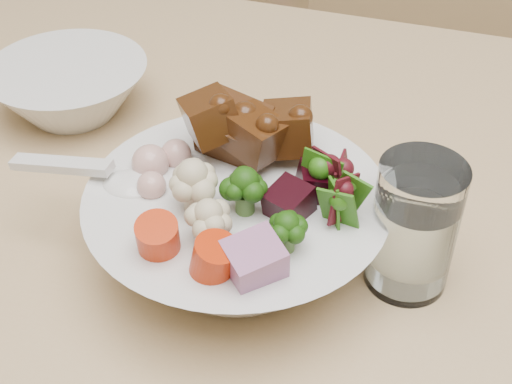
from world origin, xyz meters
TOP-DOWN VIEW (x-y plane):
  - dining_table at (-0.15, 0.15)m, footprint 1.72×1.06m
  - chair_far at (-0.20, 0.81)m, footprint 0.46×0.46m
  - food_bowl at (-0.30, 0.17)m, footprint 0.23×0.23m
  - soup_spoon at (-0.39, 0.17)m, footprint 0.13×0.04m
  - water_glass at (-0.17, 0.18)m, footprint 0.06×0.06m
  - side_bowl at (-0.52, 0.34)m, footprint 0.16×0.16m

SIDE VIEW (x-z plane):
  - chair_far at x=-0.20m, z-range 0.05..0.90m
  - dining_table at x=-0.15m, z-range 0.31..1.08m
  - side_bowl at x=-0.52m, z-range 0.78..0.83m
  - food_bowl at x=-0.30m, z-range 0.75..0.88m
  - water_glass at x=-0.17m, z-range 0.77..0.88m
  - soup_spoon at x=-0.39m, z-range 0.83..0.86m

